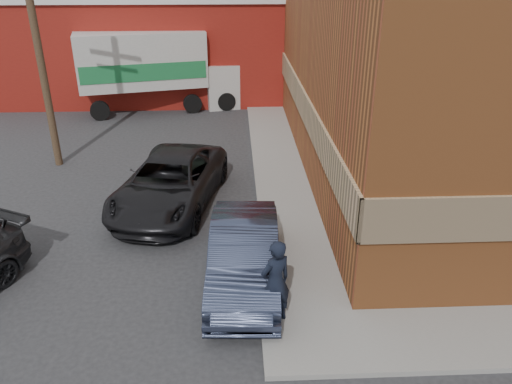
# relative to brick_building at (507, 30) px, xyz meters

# --- Properties ---
(ground) EXTENTS (90.00, 90.00, 0.00)m
(ground) POSITION_rel_brick_building_xyz_m (-8.50, -9.00, -4.68)
(ground) COLOR #28282B
(ground) RESTS_ON ground
(brick_building) EXTENTS (14.25, 18.25, 9.36)m
(brick_building) POSITION_rel_brick_building_xyz_m (0.00, 0.00, 0.00)
(brick_building) COLOR #A85A2B
(brick_building) RESTS_ON ground
(sidewalk_west) EXTENTS (1.80, 18.00, 0.12)m
(sidewalk_west) POSITION_rel_brick_building_xyz_m (-7.90, 0.00, -4.62)
(sidewalk_west) COLOR gray
(sidewalk_west) RESTS_ON ground
(warehouse) EXTENTS (16.30, 8.30, 5.60)m
(warehouse) POSITION_rel_brick_building_xyz_m (-14.50, 11.00, -1.87)
(warehouse) COLOR maroon
(warehouse) RESTS_ON ground
(utility_pole) EXTENTS (2.00, 0.26, 9.00)m
(utility_pole) POSITION_rel_brick_building_xyz_m (-16.00, 0.00, 0.06)
(utility_pole) COLOR #503928
(utility_pole) RESTS_ON ground
(man) EXTENTS (0.83, 0.74, 1.90)m
(man) POSITION_rel_brick_building_xyz_m (-8.70, -9.25, -3.61)
(man) COLOR black
(man) RESTS_ON sidewalk_south
(sedan) EXTENTS (1.75, 4.55, 1.48)m
(sedan) POSITION_rel_brick_building_xyz_m (-9.30, -7.70, -3.94)
(sedan) COLOR #2D344B
(sedan) RESTS_ON ground
(suv_a) EXTENTS (3.64, 5.97, 1.55)m
(suv_a) POSITION_rel_brick_building_xyz_m (-11.45, -3.55, -3.91)
(suv_a) COLOR black
(suv_a) RESTS_ON ground
(box_truck) EXTENTS (8.07, 4.03, 3.83)m
(box_truck) POSITION_rel_brick_building_xyz_m (-13.12, 7.18, -2.48)
(box_truck) COLOR beige
(box_truck) RESTS_ON ground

